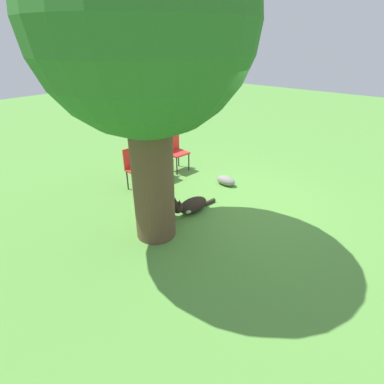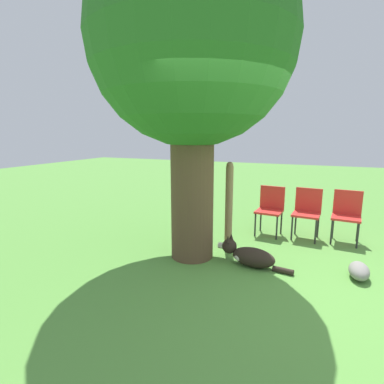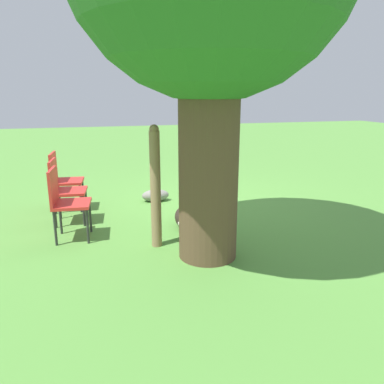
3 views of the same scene
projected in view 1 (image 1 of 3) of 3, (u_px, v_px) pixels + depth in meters
ground_plane at (224, 207)px, 5.60m from camera, size 30.00×30.00×0.00m
oak_tree at (143, 27)px, 3.50m from camera, size 2.76×2.76×4.38m
dog at (190, 206)px, 5.35m from camera, size 0.38×1.08×0.39m
fence_post at (152, 178)px, 5.07m from camera, size 0.12×0.12×1.39m
red_chair_0 at (175, 149)px, 6.97m from camera, size 0.46×0.48×0.87m
red_chair_1 at (157, 157)px, 6.52m from camera, size 0.46×0.48×0.87m
red_chair_2 at (137, 166)px, 6.07m from camera, size 0.46×0.48×0.87m
garden_rock at (226, 181)px, 6.40m from camera, size 0.44×0.24×0.19m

